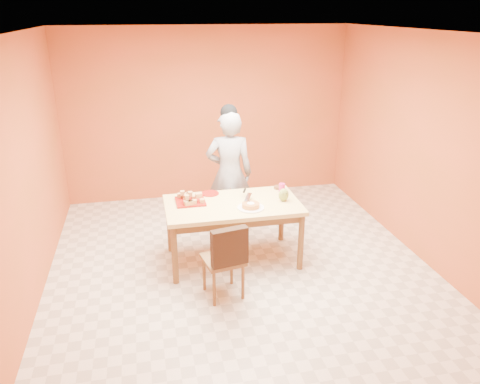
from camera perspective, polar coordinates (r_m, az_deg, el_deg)
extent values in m
plane|color=beige|center=(5.71, 0.12, -9.27)|extent=(5.00, 5.00, 0.00)
plane|color=white|center=(4.92, 0.15, 18.91)|extent=(5.00, 5.00, 0.00)
plane|color=#C8502E|center=(7.54, -3.98, 9.40)|extent=(4.50, 0.00, 4.50)
plane|color=#C8502E|center=(5.19, -24.94, 1.80)|extent=(0.00, 5.00, 5.00)
plane|color=#C8502E|center=(6.03, 21.60, 4.86)|extent=(0.00, 5.00, 5.00)
cube|color=#EBCE7B|center=(5.57, -0.91, -1.60)|extent=(1.60, 0.90, 0.05)
cube|color=brown|center=(5.60, -0.90, -2.31)|extent=(1.48, 0.78, 0.10)
cylinder|color=brown|center=(5.31, -7.96, -7.65)|extent=(0.07, 0.07, 0.71)
cylinder|color=brown|center=(6.00, -8.58, -4.08)|extent=(0.07, 0.07, 0.71)
cylinder|color=brown|center=(5.58, 7.43, -6.09)|extent=(0.07, 0.07, 0.71)
cylinder|color=brown|center=(6.24, 5.09, -2.87)|extent=(0.07, 0.07, 0.71)
imported|color=gray|center=(6.27, -1.30, 2.24)|extent=(0.68, 0.51, 1.71)
cube|color=maroon|center=(5.62, -6.07, -1.14)|extent=(0.35, 0.35, 0.02)
cylinder|color=maroon|center=(5.85, -3.66, -0.18)|extent=(0.28, 0.28, 0.01)
cylinder|color=white|center=(5.42, 1.32, -1.93)|extent=(0.39, 0.39, 0.01)
cylinder|color=orange|center=(5.41, 1.32, -1.65)|extent=(0.23, 0.23, 0.05)
cube|color=silver|center=(5.56, 0.99, -0.64)|extent=(0.16, 0.28, 0.01)
ellipsoid|color=olive|center=(5.62, 5.34, -0.34)|extent=(0.15, 0.13, 0.16)
cylinder|color=#C31D62|center=(5.91, 5.13, 0.52)|extent=(0.08, 0.08, 0.11)
cylinder|color=#351D0E|center=(6.03, 4.66, 0.57)|extent=(0.15, 0.15, 0.03)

